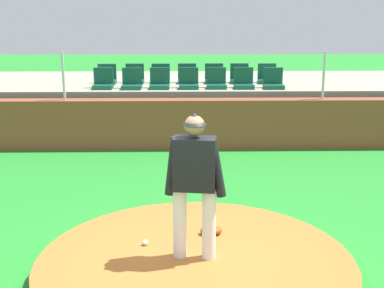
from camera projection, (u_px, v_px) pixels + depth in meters
ground_plane at (195, 278)px, 6.50m from camera, size 60.00×60.00×0.00m
pitchers_mound at (195, 269)px, 6.47m from camera, size 3.91×3.91×0.24m
pitcher at (194, 176)px, 6.25m from camera, size 0.75×0.33×1.82m
baseball at (145, 243)px, 6.82m from camera, size 0.07×0.07×0.07m
fielding_glove at (211, 230)px, 7.15m from camera, size 0.32×0.23×0.11m
brick_barrier at (189, 124)px, 12.24m from camera, size 17.48×0.40×1.15m
fence_post_left at (63, 76)px, 11.91m from camera, size 0.06×0.06×1.08m
fence_post_right at (324, 75)px, 12.01m from camera, size 0.06×0.06×1.08m
bleacher_platform at (188, 102)px, 14.64m from camera, size 16.65×3.96×1.25m
stadium_chair_0 at (103, 82)px, 13.02m from camera, size 0.48×0.44×0.50m
stadium_chair_1 at (132, 82)px, 12.98m from camera, size 0.48×0.44×0.50m
stadium_chair_2 at (160, 82)px, 13.02m from camera, size 0.48×0.44×0.50m
stadium_chair_3 at (189, 82)px, 13.04m from camera, size 0.48×0.44×0.50m
stadium_chair_4 at (216, 82)px, 13.07m from camera, size 0.48×0.44×0.50m
stadium_chair_5 at (244, 82)px, 13.07m from camera, size 0.48×0.44×0.50m
stadium_chair_6 at (273, 82)px, 13.05m from camera, size 0.48×0.44×0.50m
stadium_chair_7 at (107, 77)px, 13.83m from camera, size 0.48×0.44×0.50m
stadium_chair_8 at (135, 77)px, 13.90m from camera, size 0.48×0.44×0.50m
stadium_chair_9 at (161, 77)px, 13.89m from camera, size 0.48×0.44×0.50m
stadium_chair_10 at (187, 77)px, 13.93m from camera, size 0.48×0.44×0.50m
stadium_chair_11 at (214, 77)px, 13.94m from camera, size 0.48×0.44×0.50m
stadium_chair_12 at (240, 77)px, 13.95m from camera, size 0.48×0.44×0.50m
stadium_chair_13 at (267, 77)px, 13.94m from camera, size 0.48×0.44×0.50m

